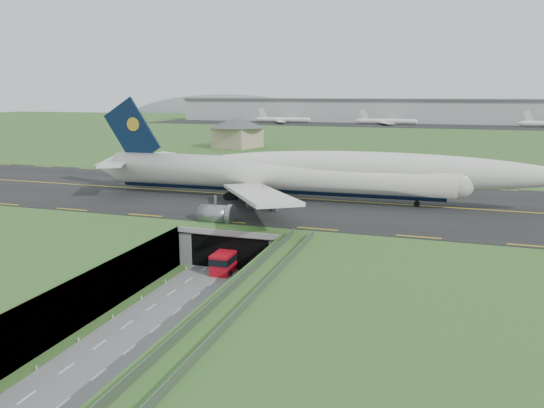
% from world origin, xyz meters
% --- Properties ---
extents(ground, '(900.00, 900.00, 0.00)m').
position_xyz_m(ground, '(0.00, 0.00, 0.00)').
color(ground, '#3B6227').
rests_on(ground, ground).
extents(airfield_deck, '(800.00, 800.00, 6.00)m').
position_xyz_m(airfield_deck, '(0.00, 0.00, 3.00)').
color(airfield_deck, gray).
rests_on(airfield_deck, ground).
extents(trench_road, '(12.00, 75.00, 0.20)m').
position_xyz_m(trench_road, '(0.00, -7.50, 0.10)').
color(trench_road, slate).
rests_on(trench_road, ground).
extents(taxiway, '(800.00, 44.00, 0.18)m').
position_xyz_m(taxiway, '(0.00, 33.00, 6.09)').
color(taxiway, black).
rests_on(taxiway, airfield_deck).
extents(tunnel_portal, '(17.00, 22.30, 6.00)m').
position_xyz_m(tunnel_portal, '(0.00, 16.71, 3.33)').
color(tunnel_portal, gray).
rests_on(tunnel_portal, ground).
extents(guideway, '(3.00, 53.00, 7.05)m').
position_xyz_m(guideway, '(11.00, -19.11, 5.32)').
color(guideway, '#A8A8A3').
rests_on(guideway, ground).
extents(jumbo_jet, '(87.53, 57.53, 19.04)m').
position_xyz_m(jumbo_jet, '(5.35, 31.29, 11.11)').
color(jumbo_jet, silver).
rests_on(jumbo_jet, ground).
extents(shuttle_tram, '(3.00, 7.47, 3.03)m').
position_xyz_m(shuttle_tram, '(-0.16, 7.71, 1.67)').
color(shuttle_tram, red).
rests_on(shuttle_tram, ground).
extents(service_building, '(24.27, 24.27, 10.82)m').
position_xyz_m(service_building, '(-41.82, 117.01, 12.41)').
color(service_building, tan).
rests_on(service_building, ground).
extents(cargo_terminal, '(320.00, 67.00, 15.60)m').
position_xyz_m(cargo_terminal, '(0.03, 299.41, 13.96)').
color(cargo_terminal, '#B2B2B2').
rests_on(cargo_terminal, ground).
extents(distant_hills, '(700.00, 91.00, 60.00)m').
position_xyz_m(distant_hills, '(64.38, 430.00, -4.00)').
color(distant_hills, slate).
rests_on(distant_hills, ground).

